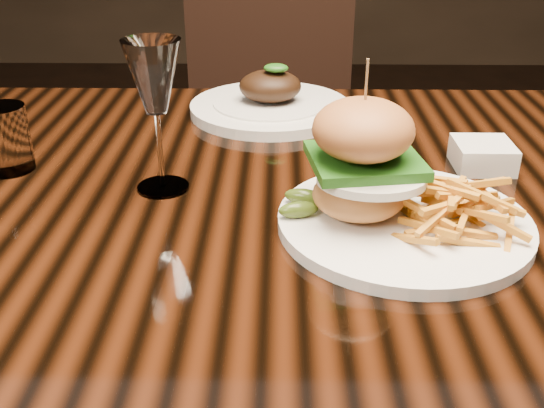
{
  "coord_description": "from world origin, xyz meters",
  "views": [
    {
      "loc": [
        -0.06,
        -0.77,
        1.12
      ],
      "look_at": [
        -0.07,
        -0.17,
        0.81
      ],
      "focal_mm": 42.0,
      "sensor_mm": 36.0,
      "label": 1
    }
  ],
  "objects_px": {
    "burger_plate": "(397,189)",
    "chair_far": "(271,116)",
    "far_dish": "(270,104)",
    "dining_table": "(323,237)",
    "wine_glass": "(154,82)"
  },
  "relations": [
    {
      "from": "far_dish",
      "to": "burger_plate",
      "type": "bearing_deg",
      "value": -69.41
    },
    {
      "from": "dining_table",
      "to": "chair_far",
      "type": "distance_m",
      "value": 0.91
    },
    {
      "from": "dining_table",
      "to": "wine_glass",
      "type": "xyz_separation_m",
      "value": [
        -0.22,
        -0.0,
        0.22
      ]
    },
    {
      "from": "burger_plate",
      "to": "wine_glass",
      "type": "distance_m",
      "value": 0.32
    },
    {
      "from": "chair_far",
      "to": "far_dish",
      "type": "bearing_deg",
      "value": -92.61
    },
    {
      "from": "chair_far",
      "to": "burger_plate",
      "type": "bearing_deg",
      "value": -84.16
    },
    {
      "from": "dining_table",
      "to": "far_dish",
      "type": "bearing_deg",
      "value": 104.7
    },
    {
      "from": "far_dish",
      "to": "chair_far",
      "type": "xyz_separation_m",
      "value": [
        -0.01,
        0.59,
        -0.23
      ]
    },
    {
      "from": "dining_table",
      "to": "chair_far",
      "type": "xyz_separation_m",
      "value": [
        -0.09,
        0.89,
        -0.13
      ]
    },
    {
      "from": "burger_plate",
      "to": "wine_glass",
      "type": "height_order",
      "value": "burger_plate"
    },
    {
      "from": "far_dish",
      "to": "dining_table",
      "type": "bearing_deg",
      "value": -75.3
    },
    {
      "from": "far_dish",
      "to": "chair_far",
      "type": "relative_size",
      "value": 0.3
    },
    {
      "from": "dining_table",
      "to": "far_dish",
      "type": "relative_size",
      "value": 5.69
    },
    {
      "from": "burger_plate",
      "to": "chair_far",
      "type": "xyz_separation_m",
      "value": [
        -0.16,
        1.0,
        -0.26
      ]
    },
    {
      "from": "wine_glass",
      "to": "chair_far",
      "type": "relative_size",
      "value": 0.21
    }
  ]
}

